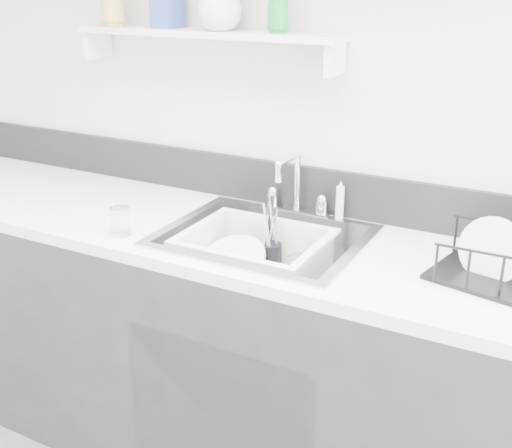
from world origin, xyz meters
The scene contains 16 objects.
counter_run centered at (0.00, 1.19, 0.46)m, with size 3.20×0.62×0.92m.
backsplash centered at (0.00, 1.49, 1.00)m, with size 3.20×0.02×0.16m, color black.
sink centered at (0.00, 1.19, 0.83)m, with size 0.64×0.52×0.20m, color silver, non-canonical shape.
faucet centered at (0.00, 1.44, 0.98)m, with size 0.26×0.18×0.23m.
side_sprayer centered at (0.16, 1.44, 0.99)m, with size 0.03×0.03×0.14m, color silver.
wall_shelf centered at (-0.35, 1.42, 1.51)m, with size 1.00×0.16×0.12m.
wash_tub centered at (-0.02, 1.18, 0.84)m, with size 0.45×0.37×0.18m, color silver, non-canonical shape.
plate_stack centered at (-0.10, 1.17, 0.80)m, with size 0.27×0.26×0.11m.
utensil_cup centered at (-0.02, 1.28, 0.82)m, with size 0.07×0.07×0.24m.
ladle centered at (-0.04, 1.20, 0.81)m, with size 0.27×0.10×0.08m, color silver, non-canonical shape.
tumbler_in_tub centered at (0.12, 1.20, 0.82)m, with size 0.07×0.07×0.10m, color white.
tumbler_counter centered at (-0.41, 0.99, 0.97)m, with size 0.07×0.07×0.09m, color white.
dish_rack centered at (0.74, 1.22, 0.99)m, with size 0.37×0.28×0.13m, color black, non-canonical shape.
bowl_small centered at (0.07, 1.11, 0.78)m, with size 0.11×0.11×0.03m, color white.
soap_bottle_c centered at (-0.28, 1.40, 1.63)m, with size 0.15×0.15×0.19m, color silver.
soap_bottle_d centered at (-0.07, 1.41, 1.62)m, with size 0.07×0.07×0.19m, color #157A28.
Camera 1 is at (0.88, -0.50, 1.70)m, focal length 45.00 mm.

